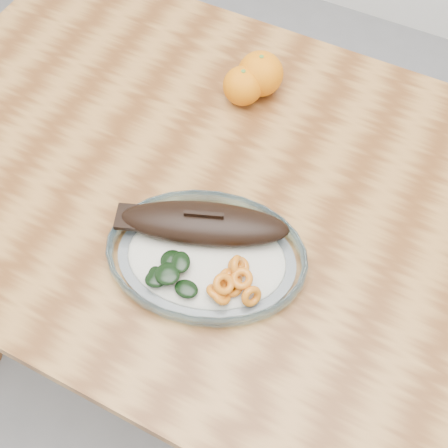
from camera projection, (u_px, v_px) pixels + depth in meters
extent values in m
plane|color=slate|center=(220.00, 335.00, 1.59)|extent=(3.00, 3.00, 0.00)
cube|color=brown|center=(217.00, 187.00, 0.96)|extent=(1.20, 0.80, 0.04)
cylinder|color=brown|center=(102.00, 104.00, 1.57)|extent=(0.06, 0.06, 0.71)
ellipsoid|color=white|center=(207.00, 258.00, 0.86)|extent=(0.65, 0.54, 0.01)
torus|color=#8CBED8|center=(206.00, 255.00, 0.85)|extent=(0.68, 0.68, 0.03)
ellipsoid|color=white|center=(206.00, 253.00, 0.85)|extent=(0.57, 0.47, 0.02)
ellipsoid|color=black|center=(204.00, 218.00, 0.85)|extent=(0.27, 0.16, 0.04)
ellipsoid|color=black|center=(204.00, 221.00, 0.85)|extent=(0.23, 0.14, 0.02)
cube|color=black|center=(130.00, 212.00, 0.85)|extent=(0.06, 0.06, 0.01)
cube|color=black|center=(203.00, 211.00, 0.83)|extent=(0.06, 0.03, 0.02)
torus|color=#BE690D|center=(252.00, 292.00, 0.80)|extent=(0.04, 0.04, 0.03)
torus|color=#BE690D|center=(226.00, 274.00, 0.81)|extent=(0.03, 0.04, 0.04)
torus|color=#BE690D|center=(232.00, 275.00, 0.81)|extent=(0.04, 0.05, 0.04)
torus|color=#BE690D|center=(239.00, 262.00, 0.82)|extent=(0.05, 0.05, 0.02)
torus|color=#BE690D|center=(221.00, 290.00, 0.80)|extent=(0.04, 0.05, 0.04)
torus|color=#BE690D|center=(232.00, 282.00, 0.80)|extent=(0.04, 0.04, 0.03)
torus|color=#BE690D|center=(216.00, 288.00, 0.80)|extent=(0.05, 0.04, 0.04)
torus|color=#BE690D|center=(224.00, 279.00, 0.79)|extent=(0.05, 0.05, 0.03)
torus|color=#BE690D|center=(238.00, 261.00, 0.81)|extent=(0.03, 0.04, 0.04)
torus|color=#BE690D|center=(242.00, 274.00, 0.79)|extent=(0.05, 0.05, 0.03)
ellipsoid|color=black|center=(171.00, 255.00, 0.83)|extent=(0.05, 0.05, 0.01)
ellipsoid|color=black|center=(155.00, 272.00, 0.81)|extent=(0.04, 0.04, 0.01)
ellipsoid|color=black|center=(186.00, 284.00, 0.80)|extent=(0.04, 0.03, 0.01)
ellipsoid|color=black|center=(167.00, 269.00, 0.82)|extent=(0.04, 0.04, 0.01)
ellipsoid|color=black|center=(156.00, 274.00, 0.81)|extent=(0.05, 0.05, 0.01)
ellipsoid|color=black|center=(167.00, 270.00, 0.80)|extent=(0.05, 0.04, 0.01)
ellipsoid|color=black|center=(166.00, 269.00, 0.81)|extent=(0.04, 0.05, 0.01)
ellipsoid|color=black|center=(180.00, 257.00, 0.82)|extent=(0.04, 0.05, 0.01)
sphere|color=orange|center=(243.00, 86.00, 1.01)|extent=(0.07, 0.07, 0.07)
sphere|color=orange|center=(260.00, 74.00, 1.02)|extent=(0.08, 0.08, 0.08)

